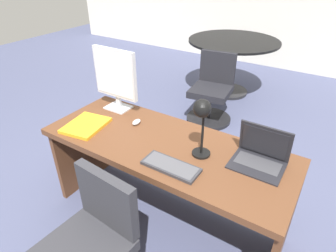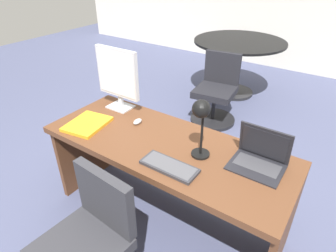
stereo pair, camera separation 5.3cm
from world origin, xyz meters
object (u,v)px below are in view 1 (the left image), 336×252
object	(u,v)px
monitor	(115,76)
book	(86,125)
meeting_chair_near	(212,94)
keyboard	(171,166)
laptop	(261,152)
office_chair	(92,252)
desk	(169,162)
mouse	(136,122)
meeting_table	(232,53)
desk_lamp	(202,116)

from	to	relation	value
monitor	book	xyz separation A→B (m)	(-0.00, -0.36, -0.27)
book	meeting_chair_near	xyz separation A→B (m)	(0.21, 1.82, -0.40)
monitor	keyboard	bearing A→B (deg)	-28.40
laptop	office_chair	bearing A→B (deg)	-128.35
meeting_chair_near	office_chair	bearing A→B (deg)	-81.90
monitor	book	size ratio (longest dim) A/B	1.42
meeting_chair_near	desk	bearing A→B (deg)	-76.07
mouse	meeting_table	distance (m)	2.48
meeting_chair_near	mouse	bearing A→B (deg)	-87.06
desk	monitor	world-z (taller)	monitor
keyboard	meeting_chair_near	xyz separation A→B (m)	(-0.58, 1.88, -0.40)
desk_lamp	mouse	bearing A→B (deg)	170.10
desk	mouse	world-z (taller)	mouse
desk	laptop	bearing A→B (deg)	10.12
keyboard	meeting_table	world-z (taller)	meeting_table
book	meeting_table	bearing A→B (deg)	87.86
book	monitor	bearing A→B (deg)	89.50
office_chair	desk_lamp	bearing A→B (deg)	64.50
book	meeting_chair_near	size ratio (longest dim) A/B	0.43
book	meeting_table	size ratio (longest dim) A/B	0.28
desk	laptop	size ratio (longest dim) A/B	5.55
laptop	office_chair	distance (m)	1.19
meeting_chair_near	keyboard	bearing A→B (deg)	-72.92
mouse	desk_lamp	bearing A→B (deg)	-9.90
mouse	meeting_table	size ratio (longest dim) A/B	0.06
desk	mouse	xyz separation A→B (m)	(-0.32, 0.05, 0.21)
keyboard	meeting_chair_near	world-z (taller)	meeting_chair_near
desk_lamp	keyboard	bearing A→B (deg)	-115.19
desk_lamp	book	world-z (taller)	desk_lamp
keyboard	desk_lamp	size ratio (longest dim) A/B	0.89
monitor	laptop	bearing A→B (deg)	-3.41
mouse	meeting_table	world-z (taller)	meeting_table
keyboard	laptop	bearing A→B (deg)	39.10
desk	meeting_table	world-z (taller)	meeting_table
monitor	meeting_chair_near	distance (m)	1.62
book	desk_lamp	bearing A→B (deg)	8.49
desk	monitor	distance (m)	0.80
mouse	keyboard	bearing A→B (deg)	-31.08
office_chair	desk	bearing A→B (deg)	84.85
desk_lamp	desk	bearing A→B (deg)	169.55
monitor	book	world-z (taller)	monitor
laptop	meeting_chair_near	size ratio (longest dim) A/B	0.38
laptop	meeting_table	world-z (taller)	laptop
desk_lamp	book	bearing A→B (deg)	-171.51
mouse	meeting_chair_near	xyz separation A→B (m)	(-0.08, 1.58, -0.40)
keyboard	office_chair	distance (m)	0.69
desk	meeting_chair_near	bearing A→B (deg)	103.93
keyboard	meeting_chair_near	size ratio (longest dim) A/B	0.43
keyboard	desk_lamp	distance (m)	0.36
keyboard	desk_lamp	xyz separation A→B (m)	(0.09, 0.20, 0.28)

